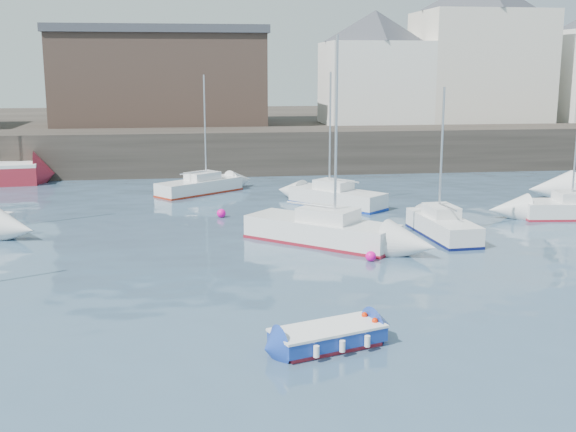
{
  "coord_description": "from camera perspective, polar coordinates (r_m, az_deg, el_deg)",
  "views": [
    {
      "loc": [
        -3.8,
        -16.09,
        7.39
      ],
      "look_at": [
        0.0,
        12.0,
        1.5
      ],
      "focal_mm": 45.0,
      "sensor_mm": 36.0,
      "label": 1
    }
  ],
  "objects": [
    {
      "name": "buoy_far",
      "position": [
        36.17,
        -5.29,
        -0.1
      ],
      "size": [
        0.45,
        0.45,
        0.45
      ],
      "primitive_type": "sphere",
      "color": "#EF068C",
      "rests_on": "ground"
    },
    {
      "name": "warehouse",
      "position": [
        59.13,
        -10.01,
        10.82
      ],
      "size": [
        16.4,
        10.4,
        7.6
      ],
      "color": "#3D2D26",
      "rests_on": "land_strip"
    },
    {
      "name": "land_strip",
      "position": [
        69.45,
        -4.57,
        6.76
      ],
      "size": [
        90.0,
        32.0,
        2.8
      ],
      "primitive_type": "cube",
      "color": "#28231E",
      "rests_on": "ground"
    },
    {
      "name": "bldg_east_d",
      "position": [
        59.46,
        6.85,
        11.63
      ],
      "size": [
        11.14,
        11.14,
        8.95
      ],
      "color": "white",
      "rests_on": "land_strip"
    },
    {
      "name": "sailboat_b",
      "position": [
        30.7,
        2.7,
        -1.12
      ],
      "size": [
        6.45,
        6.05,
        8.64
      ],
      "color": "silver",
      "rests_on": "ground"
    },
    {
      "name": "sailboat_c",
      "position": [
        32.52,
        12.13,
        -0.76
      ],
      "size": [
        1.93,
        5.05,
        6.52
      ],
      "color": "silver",
      "rests_on": "ground"
    },
    {
      "name": "blue_dinghy",
      "position": [
        19.57,
        3.17,
        -9.45
      ],
      "size": [
        3.31,
        2.25,
        0.58
      ],
      "color": "maroon",
      "rests_on": "ground"
    },
    {
      "name": "sailboat_f",
      "position": [
        38.95,
        3.87,
        1.52
      ],
      "size": [
        4.94,
        5.25,
        7.11
      ],
      "color": "silver",
      "rests_on": "ground"
    },
    {
      "name": "quay_wall",
      "position": [
        51.56,
        -3.44,
        5.16
      ],
      "size": [
        90.0,
        5.0,
        3.0
      ],
      "primitive_type": "cube",
      "color": "#28231E",
      "rests_on": "ground"
    },
    {
      "name": "sailboat_h",
      "position": [
        43.1,
        -6.99,
        2.39
      ],
      "size": [
        5.3,
        4.66,
        6.92
      ],
      "color": "silver",
      "rests_on": "ground"
    },
    {
      "name": "buoy_near",
      "position": [
        20.4,
        1.64,
        -9.5
      ],
      "size": [
        0.4,
        0.4,
        0.4
      ],
      "primitive_type": "sphere",
      "color": "#EF068C",
      "rests_on": "ground"
    },
    {
      "name": "buoy_mid",
      "position": [
        28.18,
        6.55,
        -3.54
      ],
      "size": [
        0.41,
        0.41,
        0.41
      ],
      "primitive_type": "sphere",
      "color": "#EF068C",
      "rests_on": "ground"
    },
    {
      "name": "bldg_east_a",
      "position": [
        62.79,
        14.94,
        12.65
      ],
      "size": [
        13.36,
        13.36,
        11.8
      ],
      "color": "beige",
      "rests_on": "land_strip"
    },
    {
      "name": "water",
      "position": [
        18.11,
        5.22,
        -12.4
      ],
      "size": [
        220.0,
        220.0,
        0.0
      ],
      "primitive_type": "plane",
      "color": "#2D4760",
      "rests_on": "ground"
    }
  ]
}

